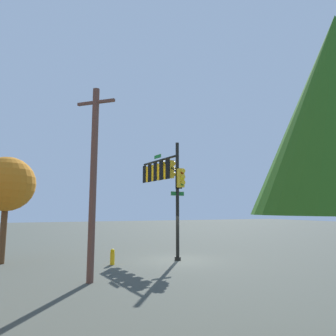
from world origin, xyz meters
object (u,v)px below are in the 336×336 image
object	(u,v)px
fire_hydrant	(112,257)
signal_pole_assembly	(164,178)
utility_pole	(93,179)
tree_near	(7,184)

from	to	relation	value
fire_hydrant	signal_pole_assembly	bearing A→B (deg)	-67.66
utility_pole	fire_hydrant	bearing A→B (deg)	-25.73
utility_pole	signal_pole_assembly	bearing A→B (deg)	-46.54
signal_pole_assembly	tree_near	bearing A→B (deg)	82.73
utility_pole	tree_near	size ratio (longest dim) A/B	1.39
signal_pole_assembly	fire_hydrant	world-z (taller)	signal_pole_assembly
fire_hydrant	tree_near	size ratio (longest dim) A/B	0.14
signal_pole_assembly	fire_hydrant	size ratio (longest dim) A/B	8.32
utility_pole	fire_hydrant	world-z (taller)	utility_pole
signal_pole_assembly	utility_pole	xyz separation A→B (m)	(-5.02, 5.30, -0.75)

